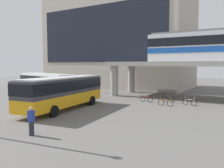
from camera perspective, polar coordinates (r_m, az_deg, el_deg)
The scene contains 9 objects.
ground_plane at distance 29.60m, azimuth -2.32°, elevation -3.93°, with size 120.00×120.00×0.00m, color #605E5B.
station_building at distance 49.51m, azimuth 1.38°, elevation 10.06°, with size 28.76×13.90×18.16m.
bus_main at distance 23.71m, azimuth -11.60°, elevation -1.31°, with size 3.86×11.27×3.22m.
bus_secondary at distance 33.34m, azimuth -15.44°, elevation 0.31°, with size 11.32×5.32×3.22m.
bicycle_black at distance 29.01m, azimuth 13.31°, elevation -3.51°, with size 1.74×0.54×1.04m.
bicycle_orange at distance 26.28m, azimuth 12.71°, elevation -4.34°, with size 1.79×0.26×1.04m.
bicycle_red at distance 28.53m, azimuth 8.25°, elevation -3.57°, with size 1.76×0.47×1.04m.
bicycle_silver at distance 27.32m, azimuth 18.09°, elevation -4.12°, with size 1.73×0.56×1.04m.
pedestrian_walking_across at distance 15.81m, azimuth -18.76°, elevation -8.60°, with size 0.42×0.32×1.81m.
Camera 1 is at (16.22, -14.36, 4.41)m, focal length 38.17 mm.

